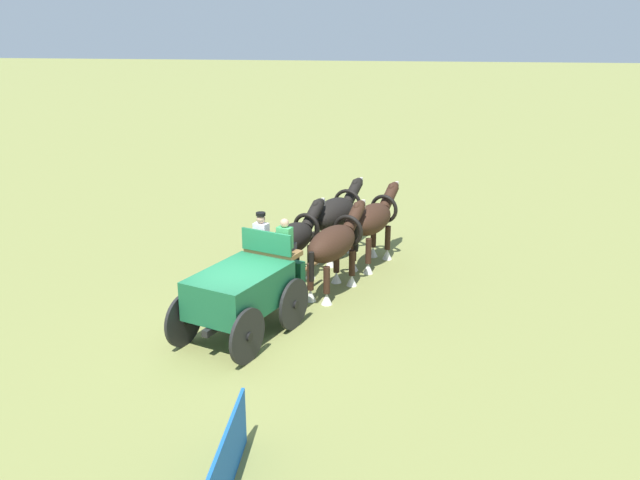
{
  "coord_description": "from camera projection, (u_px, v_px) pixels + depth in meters",
  "views": [
    {
      "loc": [
        -14.47,
        -3.84,
        7.32
      ],
      "look_at": [
        4.02,
        -1.39,
        1.2
      ],
      "focal_mm": 38.1,
      "sensor_mm": 36.0,
      "label": 1
    }
  ],
  "objects": [
    {
      "name": "sponsor_banner",
      "position": [
        224.0,
        471.0,
        10.64
      ],
      "size": [
        3.2,
        0.19,
        1.1
      ],
      "primitive_type": "cube",
      "rotation": [
        0.0,
        0.0,
        0.04
      ],
      "color": "#1959B2",
      "rests_on": "ground"
    },
    {
      "name": "ground_plane",
      "position": [
        241.0,
        336.0,
        16.39
      ],
      "size": [
        220.0,
        220.0,
        0.0
      ],
      "primitive_type": "plane",
      "color": "olive"
    },
    {
      "name": "draft_horse_lead_off",
      "position": [
        374.0,
        220.0,
        20.82
      ],
      "size": [
        3.01,
        1.62,
        2.29
      ],
      "color": "#331E14",
      "rests_on": "ground"
    },
    {
      "name": "show_wagon",
      "position": [
        244.0,
        289.0,
        16.17
      ],
      "size": [
        5.48,
        2.93,
        2.69
      ],
      "color": "#195B38",
      "rests_on": "ground"
    },
    {
      "name": "draft_horse_rear_off",
      "position": [
        334.0,
        244.0,
        18.66
      ],
      "size": [
        3.11,
        1.67,
        2.27
      ],
      "color": "#331E14",
      "rests_on": "ground"
    },
    {
      "name": "draft_horse_rear_near",
      "position": [
        294.0,
        240.0,
        19.28
      ],
      "size": [
        2.88,
        1.55,
        2.19
      ],
      "color": "black",
      "rests_on": "ground"
    },
    {
      "name": "draft_horse_lead_near",
      "position": [
        336.0,
        215.0,
        21.4
      ],
      "size": [
        3.07,
        1.69,
        2.28
      ],
      "color": "black",
      "rests_on": "ground"
    }
  ]
}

